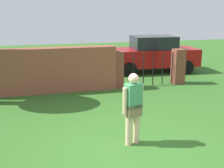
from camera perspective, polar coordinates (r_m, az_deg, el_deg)
name	(u,v)px	position (r m, az deg, el deg)	size (l,w,h in m)	color
ground_plane	(131,150)	(6.28, 3.83, -13.09)	(40.00, 40.00, 0.00)	#336623
brick_wall	(48,71)	(10.43, -12.81, 2.65)	(4.96, 0.50, 1.62)	brown
person	(133,106)	(6.22, 4.24, -4.38)	(0.52, 0.32, 1.62)	beige
fence_gate	(148,68)	(11.26, 7.32, 3.19)	(3.02, 0.44, 1.40)	brown
car	(153,54)	(13.86, 8.25, 6.00)	(4.31, 2.15, 1.72)	#A51111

